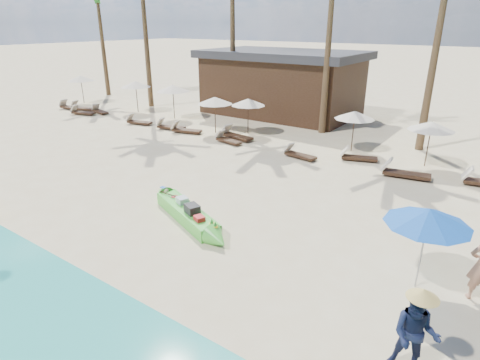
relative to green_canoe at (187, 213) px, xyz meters
The scene contains 24 objects.
ground 2.61m from the green_canoe, 29.61° to the right, with size 240.00×240.00×0.00m, color beige.
green_canoe is the anchor object (origin of this frame).
vendor_green 7.93m from the green_canoe, 16.64° to the right, with size 0.84×0.66×1.73m, color #141A37.
blue_umbrella 7.27m from the green_canoe, ahead, with size 1.96×1.96×2.11m.
resort_parasol_0 23.36m from the green_canoe, 153.06° to the left, with size 2.10×2.10×2.16m.
lounger_0_left 21.11m from the green_canoe, 156.73° to the left, with size 1.88×0.68×0.63m.
lounger_0_right 20.19m from the green_canoe, 154.67° to the left, with size 1.97×1.09×0.64m.
resort_parasol_1 18.13m from the green_canoe, 143.56° to the left, with size 2.13×2.13×2.20m.
lounger_1_left 18.64m from the green_canoe, 155.44° to the left, with size 1.85×1.02×0.60m.
lounger_1_right 18.53m from the green_canoe, 151.80° to the left, with size 1.72×0.84×0.56m.
resort_parasol_2 15.33m from the green_canoe, 135.41° to the left, with size 2.17×2.17×2.24m.
lounger_2_left 14.10m from the green_canoe, 144.96° to the left, with size 1.77×0.85×0.58m.
resort_parasol_3 11.33m from the green_canoe, 123.66° to the left, with size 2.04×2.04×2.10m.
lounger_3_left 12.20m from the green_canoe, 137.18° to the left, with size 1.86×0.99×0.60m.
lounger_3_right 11.22m from the green_canoe, 132.83° to the left, with size 1.90×1.03×0.62m.
resort_parasol_4 11.37m from the green_canoe, 113.85° to the left, with size 1.97×1.97×2.03m.
lounger_4_left 9.91m from the green_canoe, 116.48° to the left, with size 2.03×0.86×0.67m.
lounger_4_right 9.08m from the green_canoe, 118.41° to the left, with size 1.70×0.75×0.56m.
resort_parasol_5 10.74m from the green_canoe, 81.04° to the left, with size 1.97×1.97×2.03m.
lounger_5_left 7.91m from the green_canoe, 90.03° to the left, with size 1.71×0.73×0.56m.
resort_parasol_6 11.54m from the green_canoe, 62.76° to the left, with size 2.00×2.00×2.06m.
lounger_6_left 9.45m from the green_canoe, 75.11° to the left, with size 1.78×1.05×0.58m.
lounger_6_right 9.41m from the green_canoe, 59.42° to the left, with size 2.05×0.94×0.67m.
pavilion_west 17.31m from the green_canoe, 109.50° to the left, with size 10.80×6.60×4.30m.
Camera 1 is at (6.02, -7.39, 6.06)m, focal length 30.00 mm.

